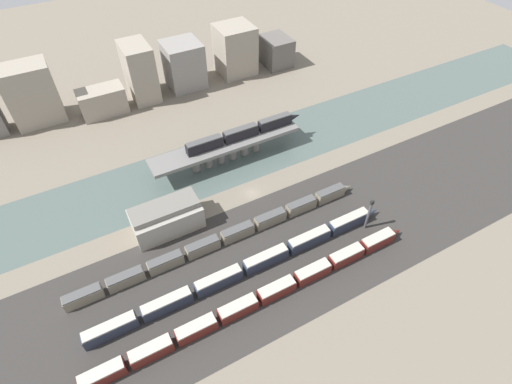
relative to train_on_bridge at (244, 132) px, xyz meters
name	(u,v)px	position (x,y,z in m)	size (l,w,h in m)	color
ground_plane	(252,193)	(-7.02, -18.59, -9.15)	(400.00, 400.00, 0.00)	#756B5B
railbed_yard	(292,247)	(-7.02, -42.59, -9.14)	(280.00, 42.00, 0.01)	#33302D
river_water	(227,159)	(-7.02, 0.00, -9.14)	(320.00, 27.05, 0.01)	#4C5B56
bridge	(226,147)	(-7.02, 0.00, -3.76)	(52.23, 9.03, 7.23)	slate
train_on_bridge	(244,132)	(0.00, 0.00, 0.00)	(42.88, 2.70, 3.91)	black
train_yard_near	(262,297)	(-22.42, -53.15, -7.36)	(89.54, 3.20, 3.63)	#5B1E19
train_yard_mid	(248,268)	(-21.77, -43.90, -7.15)	(86.27, 2.91, 4.05)	#2D384C
train_yard_far	(224,238)	(-22.96, -32.02, -7.33)	(87.83, 2.82, 3.69)	gray
warehouse_building	(166,217)	(-34.98, -19.15, -4.83)	(19.49, 10.48, 9.08)	#9E998E
signal_tower	(369,214)	(15.38, -46.74, -3.34)	(1.00, 0.74, 11.32)	#4C4C51
city_block_left	(32,94)	(-59.47, 54.77, 2.12)	(17.25, 11.82, 22.54)	gray
city_block_center	(103,101)	(-36.88, 48.01, -3.90)	(17.23, 9.12, 10.49)	gray
city_block_right	(140,72)	(-19.80, 51.93, 2.12)	(10.33, 15.67, 22.54)	gray
city_block_far_right	(184,65)	(-1.23, 52.74, 0.20)	(14.83, 14.82, 18.68)	gray
city_block_tall	(235,50)	(22.61, 52.62, 1.24)	(15.36, 14.70, 20.77)	gray
city_block_low	(276,51)	(42.04, 50.54, -2.97)	(11.85, 14.38, 12.36)	#605B56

